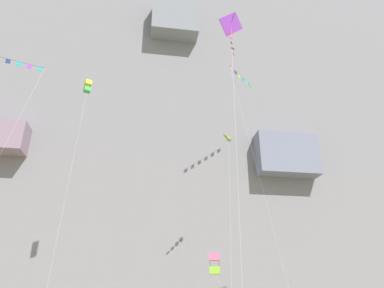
{
  "coord_description": "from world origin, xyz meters",
  "views": [
    {
      "loc": [
        -4.53,
        -6.37,
        3.23
      ],
      "look_at": [
        -0.28,
        21.4,
        15.66
      ],
      "focal_mm": 32.51,
      "sensor_mm": 36.0,
      "label": 1
    }
  ],
  "objects": [
    {
      "name": "kite_box_mid_right",
      "position": [
        3.04,
        28.52,
        6.25
      ],
      "size": [
        2.36,
        5.36,
        7.23
      ],
      "color": "pink",
      "rests_on": "ground"
    },
    {
      "name": "kite_box_upper_mid",
      "position": [
        -11.51,
        30.04,
        26.07
      ],
      "size": [
        1.24,
        2.83,
        26.93
      ],
      "color": "yellow",
      "rests_on": "ground"
    },
    {
      "name": "kite_diamond_low_left",
      "position": [
        2.25,
        15.86,
        24.22
      ],
      "size": [
        2.42,
        2.27,
        25.95
      ],
      "color": "purple",
      "rests_on": "ground"
    },
    {
      "name": "kite_banner_high_center",
      "position": [
        9.76,
        36.42,
        32.81
      ],
      "size": [
        4.94,
        8.06,
        34.56
      ],
      "color": "black",
      "rests_on": "ground"
    },
    {
      "name": "kite_windsock_high_left",
      "position": [
        6.59,
        34.62,
        22.65
      ],
      "size": [
        2.33,
        5.13,
        23.12
      ],
      "color": "green",
      "rests_on": "ground"
    },
    {
      "name": "kite_banner_far_left",
      "position": [
        -18.37,
        26.71,
        24.83
      ],
      "size": [
        5.02,
        4.26,
        26.62
      ],
      "color": "black",
      "rests_on": "ground"
    },
    {
      "name": "cliff_face",
      "position": [
        0.0,
        60.4,
        39.2
      ],
      "size": [
        180.0,
        30.77,
        78.43
      ],
      "color": "gray",
      "rests_on": "ground"
    }
  ]
}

